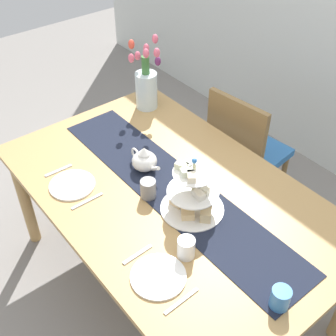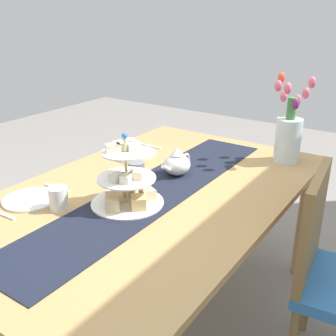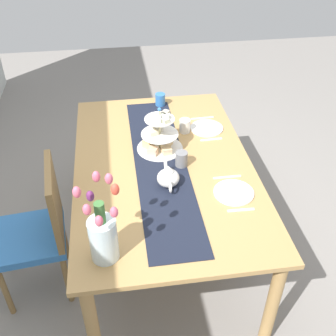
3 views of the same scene
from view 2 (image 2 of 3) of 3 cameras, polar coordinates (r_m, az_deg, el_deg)
ground_plane at (r=2.20m, az=-2.12°, el=-21.00°), size 8.00×8.00×0.00m
dining_table at (r=1.82m, az=-2.41°, el=-5.66°), size 1.77×1.10×0.74m
chair_left at (r=1.81m, az=22.94°, el=-13.42°), size 0.46×0.46×0.91m
table_runner at (r=1.77m, az=-1.96°, el=-3.28°), size 1.58×0.32×0.00m
tiered_cake_stand at (r=1.62m, az=-5.83°, el=-2.29°), size 0.30×0.30×0.30m
teapot at (r=1.92m, az=1.32°, el=0.66°), size 0.24×0.13×0.14m
tulip_vase at (r=2.15m, az=16.86°, el=4.79°), size 0.22×0.19×0.46m
dinner_plate_left at (r=2.23m, az=-4.73°, el=2.18°), size 0.23×0.23×0.01m
fork_left at (r=2.33m, az=-2.51°, el=3.14°), size 0.02×0.15×0.01m
knife_left at (r=2.12m, az=-7.17°, el=1.03°), size 0.01×0.17×0.01m
dinner_plate_right at (r=1.78m, az=-19.05°, el=-4.27°), size 0.23×0.23×0.01m
fork_right at (r=1.86m, az=-15.54°, el=-2.76°), size 0.02×0.15×0.01m
knife_right at (r=1.71m, az=-22.86°, el=-6.01°), size 0.02×0.17×0.01m
mug_grey at (r=1.84m, az=-4.52°, el=-0.55°), size 0.08×0.08×0.09m
mug_white_text at (r=1.65m, az=-15.40°, el=-4.22°), size 0.08×0.08×0.09m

